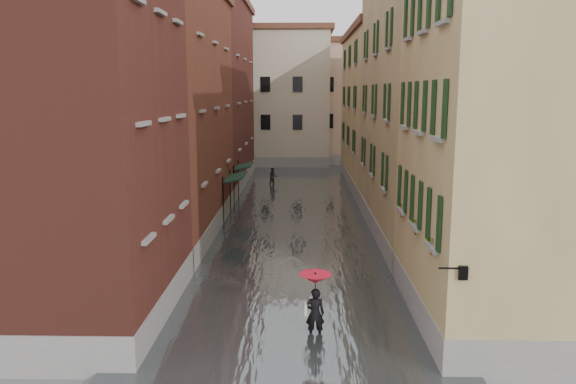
# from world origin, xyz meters

# --- Properties ---
(ground) EXTENTS (120.00, 120.00, 0.00)m
(ground) POSITION_xyz_m (0.00, 0.00, 0.00)
(ground) COLOR slate
(ground) RESTS_ON ground
(floodwater) EXTENTS (10.00, 60.00, 0.20)m
(floodwater) POSITION_xyz_m (0.00, 13.00, 0.10)
(floodwater) COLOR #51585A
(floodwater) RESTS_ON ground
(building_left_near) EXTENTS (6.00, 8.00, 13.00)m
(building_left_near) POSITION_xyz_m (-7.00, -2.00, 6.50)
(building_left_near) COLOR maroon
(building_left_near) RESTS_ON ground
(building_left_mid) EXTENTS (6.00, 14.00, 12.50)m
(building_left_mid) POSITION_xyz_m (-7.00, 9.00, 6.25)
(building_left_mid) COLOR maroon
(building_left_mid) RESTS_ON ground
(building_left_far) EXTENTS (6.00, 16.00, 14.00)m
(building_left_far) POSITION_xyz_m (-7.00, 24.00, 7.00)
(building_left_far) COLOR maroon
(building_left_far) RESTS_ON ground
(building_right_near) EXTENTS (6.00, 8.00, 11.50)m
(building_right_near) POSITION_xyz_m (7.00, -2.00, 5.75)
(building_right_near) COLOR #9C8650
(building_right_near) RESTS_ON ground
(building_right_mid) EXTENTS (6.00, 14.00, 13.00)m
(building_right_mid) POSITION_xyz_m (7.00, 9.00, 6.50)
(building_right_mid) COLOR tan
(building_right_mid) RESTS_ON ground
(building_right_far) EXTENTS (6.00, 16.00, 11.50)m
(building_right_far) POSITION_xyz_m (7.00, 24.00, 5.75)
(building_right_far) COLOR #9C8650
(building_right_far) RESTS_ON ground
(building_end_cream) EXTENTS (12.00, 9.00, 13.00)m
(building_end_cream) POSITION_xyz_m (-3.00, 38.00, 6.50)
(building_end_cream) COLOR beige
(building_end_cream) RESTS_ON ground
(building_end_pink) EXTENTS (10.00, 9.00, 12.00)m
(building_end_pink) POSITION_xyz_m (6.00, 40.00, 6.00)
(building_end_pink) COLOR tan
(building_end_pink) RESTS_ON ground
(awning_near) EXTENTS (1.09, 3.19, 2.80)m
(awning_near) POSITION_xyz_m (-3.48, 12.25, 2.47)
(awning_near) COLOR black
(awning_near) RESTS_ON ground
(awning_far) EXTENTS (1.09, 2.71, 2.80)m
(awning_far) POSITION_xyz_m (-3.49, 16.94, 2.46)
(awning_far) COLOR black
(awning_far) RESTS_ON ground
(wall_lantern) EXTENTS (0.71, 0.22, 0.35)m
(wall_lantern) POSITION_xyz_m (4.33, -6.00, 3.01)
(wall_lantern) COLOR black
(wall_lantern) RESTS_ON ground
(window_planters) EXTENTS (0.59, 5.59, 0.84)m
(window_planters) POSITION_xyz_m (4.12, -1.87, 3.51)
(window_planters) COLOR #955431
(window_planters) RESTS_ON ground
(pedestrian_main) EXTENTS (1.02, 1.02, 2.06)m
(pedestrian_main) POSITION_xyz_m (0.75, -3.43, 1.30)
(pedestrian_main) COLOR black
(pedestrian_main) RESTS_ON ground
(pedestrian_far) EXTENTS (0.87, 0.78, 1.49)m
(pedestrian_far) POSITION_xyz_m (-1.86, 23.94, 0.75)
(pedestrian_far) COLOR black
(pedestrian_far) RESTS_ON ground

